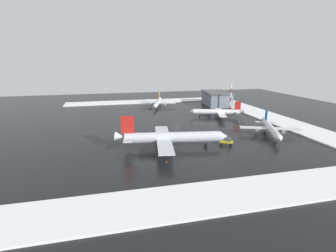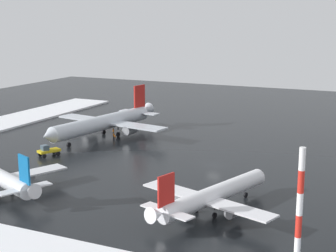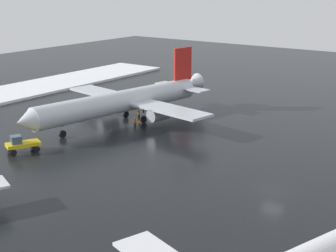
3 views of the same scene
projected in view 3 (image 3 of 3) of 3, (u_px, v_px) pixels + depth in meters
ground_plane at (273, 190)px, 59.39m from camera, size 240.00×240.00×0.00m
airplane_parked_starboard at (124, 101)px, 86.00m from camera, size 32.05×38.39×11.43m
pushback_tug at (21, 144)px, 71.86m from camera, size 3.97×5.10×2.50m
ground_crew_mid_apron at (135, 122)px, 84.07m from camera, size 0.36×0.36×1.71m
ground_crew_by_nose_gear at (139, 114)px, 89.09m from camera, size 0.36×0.36×1.71m
traffic_cone_near_nose at (139, 121)px, 86.97m from camera, size 0.36×0.36×0.55m
traffic_cone_mid_line at (91, 106)px, 97.03m from camera, size 0.36×0.36×0.55m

